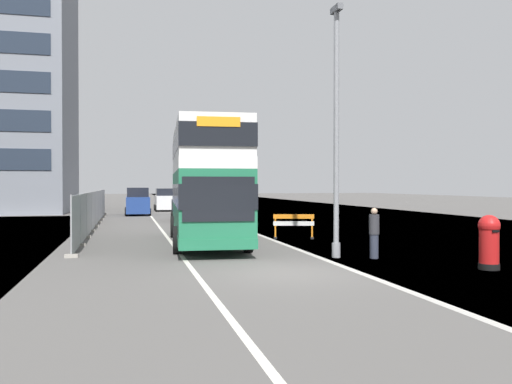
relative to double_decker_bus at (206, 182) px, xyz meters
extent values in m
cube|color=#565451|center=(1.14, -7.94, -2.63)|extent=(140.00, 280.00, 0.10)
cube|color=#B2AFA8|center=(3.11, -7.94, -2.58)|extent=(0.24, 196.00, 0.01)
cube|color=silver|center=(-1.39, -7.94, -2.58)|extent=(0.16, 168.00, 0.01)
cube|color=#1E6B47|center=(0.00, 0.01, -0.90)|extent=(3.25, 10.60, 2.66)
cube|color=silver|center=(0.00, 0.01, 0.63)|extent=(3.25, 10.60, 0.40)
cube|color=silver|center=(0.00, 0.01, 1.55)|extent=(3.21, 10.50, 1.44)
cube|color=black|center=(0.00, 0.01, -0.50)|extent=(3.28, 10.71, 0.85)
cube|color=black|center=(0.00, 0.01, 1.55)|extent=(3.26, 10.65, 0.79)
cube|color=black|center=(-0.34, -5.23, -0.57)|extent=(2.37, 0.21, 1.46)
cube|color=orange|center=(-0.34, -5.23, 1.94)|extent=(1.42, 0.15, 0.32)
cube|color=#1E6B47|center=(0.00, 0.01, -2.05)|extent=(3.28, 10.71, 0.36)
cylinder|color=black|center=(-1.49, -3.14, -2.08)|extent=(0.36, 1.02, 1.00)
cylinder|color=black|center=(1.07, -3.31, -2.08)|extent=(0.36, 1.02, 1.00)
cylinder|color=black|center=(-1.10, 2.96, -2.08)|extent=(0.36, 1.02, 1.00)
cylinder|color=black|center=(1.47, 2.79, -2.08)|extent=(0.36, 1.02, 1.00)
cylinder|color=gray|center=(3.68, -5.38, 1.57)|extent=(0.18, 0.18, 8.30)
cube|color=slate|center=(3.68, -5.38, 5.84)|extent=(0.20, 0.70, 0.20)
cylinder|color=gray|center=(3.68, -5.38, -2.33)|extent=(0.29, 0.29, 0.50)
cylinder|color=black|center=(7.04, -8.83, -2.49)|extent=(0.60, 0.60, 0.18)
cylinder|color=red|center=(7.04, -8.83, -1.85)|extent=(0.55, 0.55, 1.10)
sphere|color=red|center=(7.04, -8.83, -1.30)|extent=(0.62, 0.62, 0.62)
cube|color=black|center=(7.04, -9.12, -1.44)|extent=(0.22, 0.03, 0.07)
cube|color=orange|center=(4.20, 1.00, -1.56)|extent=(1.83, 0.57, 0.20)
cube|color=white|center=(4.20, 1.00, -1.88)|extent=(1.83, 0.57, 0.20)
cube|color=orange|center=(3.39, 1.22, -2.07)|extent=(0.09, 0.09, 1.02)
cube|color=black|center=(3.39, 1.22, -2.54)|extent=(0.25, 0.46, 0.08)
cube|color=orange|center=(5.01, 0.78, -2.07)|extent=(0.09, 0.09, 1.02)
cube|color=black|center=(5.01, 0.78, -2.54)|extent=(0.25, 0.46, 0.08)
cube|color=#A8AAAD|center=(-5.08, -1.61, -1.51)|extent=(0.04, 3.26, 2.04)
cube|color=#A8AAAD|center=(-5.08, 1.79, -1.51)|extent=(0.04, 3.26, 2.04)
cube|color=#A8AAAD|center=(-5.08, 5.19, -1.51)|extent=(0.04, 3.26, 2.04)
cube|color=#A8AAAD|center=(-5.08, 8.59, -1.51)|extent=(0.04, 3.26, 2.04)
cube|color=#A8AAAD|center=(-5.08, 11.99, -1.51)|extent=(0.04, 3.26, 2.04)
cube|color=#A8AAAD|center=(-5.08, 15.39, -1.51)|extent=(0.04, 3.26, 2.04)
cube|color=#A8AAAD|center=(-5.08, 18.79, -1.51)|extent=(0.04, 3.26, 2.04)
cube|color=#A8AAAD|center=(-5.08, 22.19, -1.51)|extent=(0.04, 3.26, 2.04)
cylinder|color=#939699|center=(-5.08, -3.31, -1.51)|extent=(0.06, 0.06, 2.14)
cube|color=gray|center=(-5.08, -3.31, -2.52)|extent=(0.44, 0.20, 0.12)
cylinder|color=#939699|center=(-5.08, 0.09, -1.51)|extent=(0.06, 0.06, 2.14)
cube|color=gray|center=(-5.08, 0.09, -2.52)|extent=(0.44, 0.20, 0.12)
cylinder|color=#939699|center=(-5.08, 3.49, -1.51)|extent=(0.06, 0.06, 2.14)
cube|color=gray|center=(-5.08, 3.49, -2.52)|extent=(0.44, 0.20, 0.12)
cylinder|color=#939699|center=(-5.08, 6.89, -1.51)|extent=(0.06, 0.06, 2.14)
cube|color=gray|center=(-5.08, 6.89, -2.52)|extent=(0.44, 0.20, 0.12)
cylinder|color=#939699|center=(-5.08, 10.29, -1.51)|extent=(0.06, 0.06, 2.14)
cube|color=gray|center=(-5.08, 10.29, -2.52)|extent=(0.44, 0.20, 0.12)
cylinder|color=#939699|center=(-5.08, 13.69, -1.51)|extent=(0.06, 0.06, 2.14)
cube|color=gray|center=(-5.08, 13.69, -2.52)|extent=(0.44, 0.20, 0.12)
cylinder|color=#939699|center=(-5.08, 17.09, -1.51)|extent=(0.06, 0.06, 2.14)
cube|color=gray|center=(-5.08, 17.09, -2.52)|extent=(0.44, 0.20, 0.12)
cylinder|color=#939699|center=(-5.08, 20.49, -1.51)|extent=(0.06, 0.06, 2.14)
cube|color=gray|center=(-5.08, 20.49, -2.52)|extent=(0.44, 0.20, 0.12)
cylinder|color=#939699|center=(-5.08, 23.89, -1.51)|extent=(0.06, 0.06, 2.14)
cube|color=gray|center=(-5.08, 23.89, -2.52)|extent=(0.44, 0.20, 0.12)
cube|color=black|center=(0.81, 15.19, -1.78)|extent=(1.70, 4.39, 1.24)
cube|color=black|center=(0.81, 15.19, -0.83)|extent=(1.57, 2.41, 0.65)
cylinder|color=black|center=(1.66, 16.55, -2.28)|extent=(0.20, 0.60, 0.60)
cylinder|color=black|center=(-0.04, 16.55, -2.28)|extent=(0.20, 0.60, 0.60)
cylinder|color=black|center=(1.66, 13.83, -2.28)|extent=(0.20, 0.60, 0.60)
cylinder|color=black|center=(-0.04, 13.83, -2.28)|extent=(0.20, 0.60, 0.60)
cube|color=navy|center=(-2.39, 22.59, -1.74)|extent=(1.86, 4.41, 1.32)
cube|color=black|center=(-2.39, 22.59, -0.70)|extent=(1.71, 2.43, 0.76)
cylinder|color=black|center=(-1.46, 23.96, -2.28)|extent=(0.20, 0.60, 0.60)
cylinder|color=black|center=(-3.32, 23.96, -2.28)|extent=(0.20, 0.60, 0.60)
cylinder|color=black|center=(-1.46, 21.22, -2.28)|extent=(0.20, 0.60, 0.60)
cylinder|color=black|center=(-3.32, 21.22, -2.28)|extent=(0.20, 0.60, 0.60)
cube|color=silver|center=(0.26, 29.03, -1.76)|extent=(1.74, 3.83, 1.28)
cube|color=black|center=(0.26, 29.03, -0.78)|extent=(1.60, 2.11, 0.67)
cylinder|color=black|center=(1.13, 30.22, -2.28)|extent=(0.20, 0.60, 0.60)
cylinder|color=black|center=(-0.61, 30.22, -2.28)|extent=(0.20, 0.60, 0.60)
cylinder|color=black|center=(1.13, 27.85, -2.28)|extent=(0.20, 0.60, 0.60)
cylinder|color=black|center=(-0.61, 27.85, -2.28)|extent=(0.20, 0.60, 0.60)
cylinder|color=#4C3D2D|center=(-10.70, 33.23, -0.58)|extent=(0.39, 0.39, 4.00)
cylinder|color=#4C3D2D|center=(-10.11, 33.30, 1.70)|extent=(1.34, 0.36, 1.37)
cylinder|color=#4C3D2D|center=(-10.31, 33.79, 2.01)|extent=(1.00, 1.34, 2.00)
cylinder|color=#4C3D2D|center=(-11.18, 33.61, 1.32)|extent=(1.19, 0.98, 1.73)
cylinder|color=#4C3D2D|center=(-11.11, 32.87, 0.91)|extent=(1.01, 0.91, 1.24)
cylinder|color=#4C3D2D|center=(-10.26, 32.45, 0.40)|extent=(1.04, 1.69, 1.27)
cylinder|color=#4C3D2D|center=(-13.59, 41.92, -0.72)|extent=(0.31, 0.31, 3.73)
cylinder|color=#4C3D2D|center=(-12.69, 41.69, 1.57)|extent=(1.90, 0.61, 1.42)
cylinder|color=#4C3D2D|center=(-13.40, 42.26, 0.14)|extent=(0.50, 0.81, 1.08)
cylinder|color=#4C3D2D|center=(-13.84, 42.38, 0.84)|extent=(0.62, 1.03, 0.89)
cylinder|color=#4C3D2D|center=(-14.10, 41.98, 0.39)|extent=(1.11, 0.25, 0.86)
cylinder|color=#4C3D2D|center=(-13.80, 41.32, 1.20)|extent=(0.60, 1.35, 1.67)
cylinder|color=#4C3D2D|center=(-13.48, 41.45, 0.21)|extent=(0.37, 1.06, 1.25)
cylinder|color=#4C3D2D|center=(-13.48, 44.58, -0.86)|extent=(0.29, 0.29, 3.43)
cylinder|color=#4C3D2D|center=(-12.87, 44.73, 0.63)|extent=(1.31, 0.41, 1.43)
cylinder|color=#4C3D2D|center=(-13.15, 45.13, 0.34)|extent=(0.82, 1.26, 1.39)
cylinder|color=#4C3D2D|center=(-13.85, 44.79, 0.98)|extent=(0.89, 0.56, 1.40)
cylinder|color=#4C3D2D|center=(-13.75, 44.31, 0.31)|extent=(0.70, 0.70, 1.19)
cylinder|color=#4C3D2D|center=(-13.38, 44.24, -0.10)|extent=(0.30, 0.78, 1.15)
cylinder|color=#2D3342|center=(4.83, -5.90, -2.17)|extent=(0.29, 0.29, 0.82)
cylinder|color=#333338|center=(4.83, -5.90, -1.43)|extent=(0.34, 0.34, 0.66)
sphere|color=tan|center=(4.83, -5.90, -0.99)|extent=(0.22, 0.22, 0.22)
camera|label=1|loc=(-3.23, -22.32, -0.11)|focal=37.42mm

